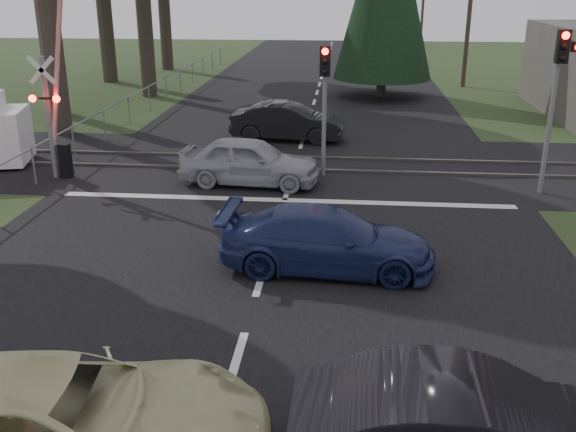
# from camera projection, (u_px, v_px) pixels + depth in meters

# --- Properties ---
(ground) EXTENTS (120.00, 120.00, 0.00)m
(ground) POSITION_uv_depth(u_px,v_px,m) (237.00, 358.00, 10.75)
(ground) COLOR #293E1C
(ground) RESTS_ON ground
(road) EXTENTS (14.00, 100.00, 0.01)m
(road) POSITION_uv_depth(u_px,v_px,m) (290.00, 182.00, 20.09)
(road) COLOR black
(road) RESTS_ON ground
(rail_corridor) EXTENTS (120.00, 8.00, 0.01)m
(rail_corridor) POSITION_uv_depth(u_px,v_px,m) (295.00, 165.00, 21.96)
(rail_corridor) COLOR black
(rail_corridor) RESTS_ON ground
(stop_line) EXTENTS (13.00, 0.35, 0.00)m
(stop_line) POSITION_uv_depth(u_px,v_px,m) (285.00, 200.00, 18.41)
(stop_line) COLOR silver
(stop_line) RESTS_ON ground
(rail_near) EXTENTS (120.00, 0.12, 0.10)m
(rail_near) POSITION_uv_depth(u_px,v_px,m) (293.00, 170.00, 21.19)
(rail_near) COLOR #59544C
(rail_near) RESTS_ON ground
(rail_far) EXTENTS (120.00, 0.12, 0.10)m
(rail_far) POSITION_uv_depth(u_px,v_px,m) (297.00, 157.00, 22.69)
(rail_far) COLOR #59544C
(rail_far) RESTS_ON ground
(crossing_signal) EXTENTS (1.62, 0.38, 6.96)m
(crossing_signal) POSITION_uv_depth(u_px,v_px,m) (55.00, 114.00, 19.81)
(crossing_signal) COLOR slate
(crossing_signal) RESTS_ON ground
(traffic_signal_right) EXTENTS (0.68, 0.48, 4.70)m
(traffic_signal_right) POSITION_uv_depth(u_px,v_px,m) (559.00, 81.00, 17.80)
(traffic_signal_right) COLOR slate
(traffic_signal_right) RESTS_ON ground
(traffic_signal_center) EXTENTS (0.32, 0.48, 4.10)m
(traffic_signal_center) POSITION_uv_depth(u_px,v_px,m) (325.00, 89.00, 19.67)
(traffic_signal_center) COLOR slate
(traffic_signal_center) RESTS_ON ground
(utility_pole_mid) EXTENTS (1.80, 0.26, 9.00)m
(utility_pole_mid) POSITION_uv_depth(u_px,v_px,m) (470.00, 3.00, 36.40)
(utility_pole_mid) COLOR #4C3D2D
(utility_pole_mid) RESTS_ON ground
(fence_left) EXTENTS (0.10, 36.00, 1.20)m
(fence_left) POSITION_uv_depth(u_px,v_px,m) (159.00, 105.00, 32.44)
(fence_left) COLOR slate
(fence_left) RESTS_ON ground
(cream_coupe) EXTENTS (5.57, 2.97, 1.49)m
(cream_coupe) POSITION_uv_depth(u_px,v_px,m) (58.00, 426.00, 7.97)
(cream_coupe) COLOR beige
(cream_coupe) RESTS_ON ground
(silver_car) EXTENTS (4.43, 2.12, 1.46)m
(silver_car) POSITION_uv_depth(u_px,v_px,m) (250.00, 161.00, 19.64)
(silver_car) COLOR #999CA1
(silver_car) RESTS_ON ground
(blue_sedan) EXTENTS (4.73, 2.12, 1.35)m
(blue_sedan) POSITION_uv_depth(u_px,v_px,m) (327.00, 240.00, 13.84)
(blue_sedan) COLOR navy
(blue_sedan) RESTS_ON ground
(dark_car_far) EXTENTS (4.53, 1.94, 1.45)m
(dark_car_far) POSITION_uv_depth(u_px,v_px,m) (288.00, 122.00, 25.08)
(dark_car_far) COLOR black
(dark_car_far) RESTS_ON ground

